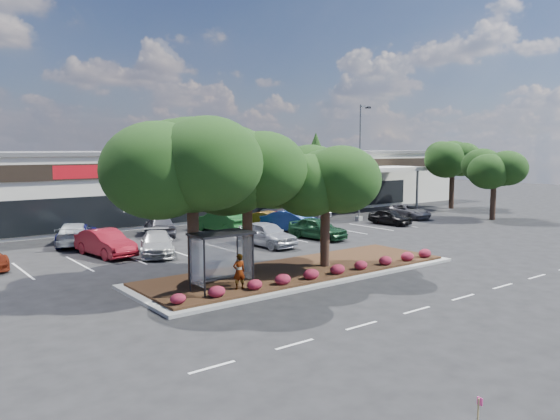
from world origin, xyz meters
TOP-DOWN VIEW (x-y plane):
  - ground at (0.00, 0.00)m, footprint 160.00×160.00m
  - retail_store at (0.06, 33.91)m, footprint 80.40×25.20m
  - landscape_island at (-2.00, 4.00)m, footprint 18.00×6.00m
  - lane_markings at (-0.14, 10.42)m, footprint 33.12×20.06m
  - shrub_row at (-2.00, 1.90)m, footprint 17.00×0.80m
  - bus_shelter at (-7.50, 2.95)m, footprint 2.75×1.55m
  - island_tree_west at (-8.00, 4.50)m, footprint 7.20×7.20m
  - island_tree_mid at (-4.50, 5.20)m, footprint 6.60×6.60m
  - island_tree_east at (-0.50, 3.70)m, footprint 5.80×5.80m
  - tree_east_near at (26.00, 10.00)m, footprint 5.60×5.60m
  - tree_east_far at (31.00, 18.00)m, footprint 6.40×6.40m
  - conifer_north_east at (34.00, 44.00)m, footprint 3.96×3.96m
  - person_waiting at (-6.85, 2.39)m, footprint 0.64×0.47m
  - light_pole at (15.76, 16.96)m, footprint 1.43×0.64m
  - survey_stake at (-9.38, -11.27)m, footprint 0.08×0.14m
  - car_1 at (-8.49, 14.80)m, footprint 2.43×5.12m
  - car_2 at (-5.80, 13.31)m, footprint 3.76×5.26m
  - car_4 at (1.35, 11.54)m, footprint 2.12×4.91m
  - car_5 at (6.00, 11.68)m, footprint 2.55×4.86m
  - car_6 at (6.54, 15.16)m, footprint 3.76×5.47m
  - car_7 at (15.90, 13.51)m, footprint 1.93×4.02m
  - car_8 at (20.56, 15.38)m, footprint 2.69×4.96m
  - car_9 at (-8.82, 19.85)m, footprint 4.01×5.69m
  - car_10 at (-8.57, 19.96)m, footprint 4.21×5.66m
  - car_11 at (-2.56, 19.83)m, footprint 3.20×5.11m
  - car_12 at (2.25, 18.96)m, footprint 2.64×5.38m
  - car_13 at (5.62, 18.16)m, footprint 2.78×4.68m
  - car_14 at (6.91, 18.79)m, footprint 1.90×4.67m
  - car_15 at (10.33, 21.27)m, footprint 2.56×4.81m
  - car_16 at (14.41, 21.57)m, footprint 3.88×5.48m

SIDE VIEW (x-z plane):
  - ground at x=0.00m, z-range 0.00..0.00m
  - lane_markings at x=-0.14m, z-range 0.00..0.01m
  - landscape_island at x=-2.00m, z-range -0.01..0.25m
  - shrub_row at x=-2.00m, z-range 0.26..0.76m
  - car_8 at x=20.56m, z-range 0.00..1.32m
  - car_7 at x=15.90m, z-range 0.00..1.33m
  - survey_stake at x=-9.38m, z-range 0.15..1.18m
  - car_14 at x=6.91m, z-range 0.00..1.35m
  - car_2 at x=-5.80m, z-range 0.00..1.42m
  - car_10 at x=-8.57m, z-range 0.00..1.43m
  - car_13 at x=5.62m, z-range 0.00..1.46m
  - car_16 at x=14.41m, z-range 0.00..1.47m
  - car_15 at x=10.33m, z-range 0.00..1.50m
  - car_9 at x=-8.82m, z-range 0.00..1.53m
  - car_5 at x=6.00m, z-range 0.00..1.58m
  - car_11 at x=-2.56m, z-range 0.00..1.62m
  - car_1 at x=-8.49m, z-range 0.00..1.62m
  - car_4 at x=1.35m, z-range 0.00..1.65m
  - car_12 at x=2.25m, z-range 0.00..1.70m
  - car_6 at x=6.54m, z-range 0.00..1.71m
  - person_waiting at x=-6.85m, z-range 0.26..1.88m
  - bus_shelter at x=-7.50m, z-range 1.01..3.60m
  - retail_store at x=0.06m, z-range 0.03..6.28m
  - tree_east_near at x=26.00m, z-range 0.00..6.51m
  - island_tree_east at x=-0.50m, z-range 0.26..6.76m
  - tree_east_far at x=31.00m, z-range 0.00..7.62m
  - island_tree_mid at x=-4.50m, z-range 0.26..7.58m
  - island_tree_west at x=-8.00m, z-range 0.26..8.15m
  - conifer_north_east at x=34.00m, z-range 0.00..9.00m
  - light_pole at x=15.76m, z-range -0.57..9.86m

